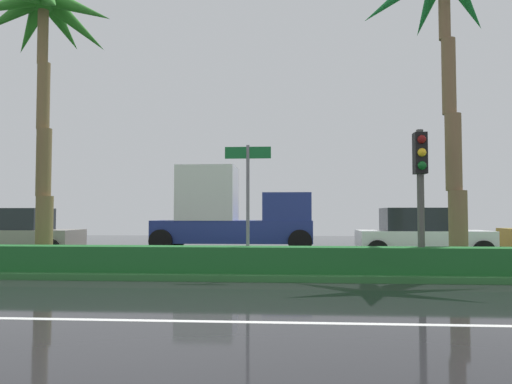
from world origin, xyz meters
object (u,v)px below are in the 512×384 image
car_in_traffic_leading (17,233)px  box_truck_lead (232,213)px  car_in_traffic_second (421,234)px  traffic_signal_median_right (421,174)px  palm_tree_mid_left (43,31)px  street_name_sign (248,190)px  palm_tree_centre_left (446,6)px

car_in_traffic_leading → box_truck_lead: bearing=23.1°
box_truck_lead → car_in_traffic_second: 7.52m
traffic_signal_median_right → car_in_traffic_leading: 13.94m
palm_tree_mid_left → traffic_signal_median_right: (9.86, -1.43, -4.18)m
car_in_traffic_leading → car_in_traffic_second: same height
street_name_sign → palm_tree_mid_left: bearing=166.7°
palm_tree_mid_left → palm_tree_centre_left: palm_tree_centre_left is taller
street_name_sign → car_in_traffic_second: (5.39, 5.34, -1.25)m
palm_tree_mid_left → car_in_traffic_second: bearing=19.4°
street_name_sign → box_truck_lead: 8.58m
palm_tree_mid_left → box_truck_lead: palm_tree_mid_left is taller
street_name_sign → box_truck_lead: (-1.41, 8.44, -0.53)m
palm_tree_mid_left → traffic_signal_median_right: size_ratio=2.39×
street_name_sign → box_truck_lead: bearing=99.5°
palm_tree_centre_left → box_truck_lead: size_ratio=1.30×
palm_tree_centre_left → car_in_traffic_second: 7.38m
palm_tree_centre_left → street_name_sign: palm_tree_centre_left is taller
street_name_sign → car_in_traffic_second: size_ratio=0.70×
traffic_signal_median_right → street_name_sign: size_ratio=1.11×
car_in_traffic_leading → car_in_traffic_second: 14.15m
palm_tree_centre_left → traffic_signal_median_right: size_ratio=2.51×
street_name_sign → car_in_traffic_leading: (-8.75, 5.32, -1.25)m
traffic_signal_median_right → box_truck_lead: bearing=122.6°
traffic_signal_median_right → street_name_sign: (-4.01, 0.04, -0.35)m
palm_tree_mid_left → street_name_sign: palm_tree_mid_left is taller
palm_tree_centre_left → car_in_traffic_leading: (-13.77, 4.19, -6.05)m
box_truck_lead → palm_tree_mid_left: bearing=-122.1°
palm_tree_centre_left → street_name_sign: size_ratio=2.78×
palm_tree_mid_left → traffic_signal_median_right: 10.80m
palm_tree_centre_left → traffic_signal_median_right: palm_tree_centre_left is taller
palm_tree_mid_left → street_name_sign: 7.52m
box_truck_lead → palm_tree_centre_left: bearing=-48.7°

